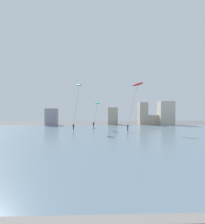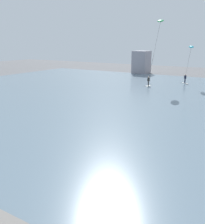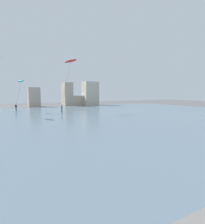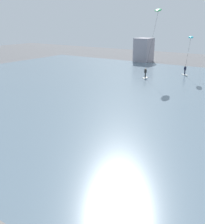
% 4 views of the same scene
% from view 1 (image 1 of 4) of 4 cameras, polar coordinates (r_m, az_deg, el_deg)
% --- Properties ---
extents(water_bay, '(84.00, 52.00, 0.10)m').
position_cam_1_polar(water_bay, '(34.23, 4.49, -7.54)').
color(water_bay, slate).
rests_on(water_bay, ground).
extents(far_shore_buildings, '(41.11, 6.40, 7.66)m').
position_cam_1_polar(far_shore_buildings, '(62.98, 8.37, -0.85)').
color(far_shore_buildings, gray).
rests_on(far_shore_buildings, ground).
extents(kitesurfer_cyan, '(2.51, 3.57, 6.76)m').
position_cam_1_polar(kitesurfer_cyan, '(48.40, -1.70, 1.68)').
color(kitesurfer_cyan, silver).
rests_on(kitesurfer_cyan, water_bay).
extents(kitesurfer_red, '(4.55, 2.89, 11.14)m').
position_cam_1_polar(kitesurfer_red, '(43.69, 10.19, 6.51)').
color(kitesurfer_red, silver).
rests_on(kitesurfer_red, water_bay).
extents(kitesurfer_green, '(2.39, 3.51, 11.00)m').
position_cam_1_polar(kitesurfer_green, '(44.96, -7.25, 6.89)').
color(kitesurfer_green, silver).
rests_on(kitesurfer_green, water_bay).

